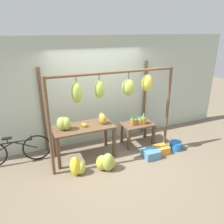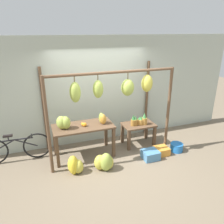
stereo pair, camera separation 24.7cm
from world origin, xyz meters
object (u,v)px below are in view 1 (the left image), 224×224
Objects in this scene: banana_pile_on_table at (64,124)px; blue_bucket at (176,146)px; papaya_pile at (102,119)px; fruit_crate_white at (151,154)px; parked_bicycle at (15,151)px; banana_pile_ground_left at (77,167)px; fruit_crate_purple at (161,150)px; pineapple_cluster at (138,120)px; banana_pile_ground_right at (106,162)px; orange_pile at (84,125)px.

blue_bucket is at bearing -12.11° from banana_pile_on_table.
fruit_crate_white is at bearing -33.44° from papaya_pile.
papaya_pile reaches higher than fruit_crate_white.
parked_bicycle is 6.00× the size of papaya_pile.
banana_pile_ground_left reaches higher than blue_bucket.
banana_pile_on_table is at bearing 165.40° from fruit_crate_purple.
pineapple_cluster is 1.50m from banana_pile_ground_right.
blue_bucket is (2.61, 0.05, -0.09)m from banana_pile_ground_left.
papaya_pile is 1.69m from fruit_crate_purple.
pineapple_cluster reaches higher than blue_bucket.
pineapple_cluster is 2.02m from banana_pile_ground_left.
blue_bucket is at bearing -38.57° from pineapple_cluster.
fruit_crate_white is at bearing -1.34° from banana_pile_ground_left.
parked_bicycle reaches higher than banana_pile_ground_right.
papaya_pile is 0.79× the size of fruit_crate_purple.
pineapple_cluster is 3.06m from parked_bicycle.
fruit_crate_white and blue_bucket have the same top height.
fruit_crate_white is at bearing 1.86° from banana_pile_ground_right.
papaya_pile is (-1.80, 0.57, 0.82)m from blue_bucket.
papaya_pile is (-1.02, -0.05, 0.23)m from pineapple_cluster.
banana_pile_ground_left is (-0.37, -0.61, -0.65)m from orange_pile.
banana_pile_ground_left is 1.27× the size of fruit_crate_purple.
fruit_crate_white is (1.17, 0.04, -0.08)m from banana_pile_ground_right.
banana_pile_on_table is 1.28m from banana_pile_ground_right.
fruit_crate_purple is (3.36, -0.91, -0.25)m from parked_bicycle.
banana_pile_ground_left is at bearing -178.99° from fruit_crate_purple.
orange_pile is 2.03m from fruit_crate_purple.
fruit_crate_purple is (0.35, 0.08, -0.01)m from fruit_crate_white.
orange_pile is 0.44× the size of fruit_crate_white.
parked_bicycle is (-3.81, 0.90, 0.24)m from blue_bucket.
blue_bucket is 2.06m from papaya_pile.
banana_pile_on_table reaches higher than orange_pile.
banana_pile_on_table reaches higher than pineapple_cluster.
fruit_crate_purple is at bearing -15.12° from parked_bicycle.
blue_bucket is (0.80, 0.09, -0.00)m from fruit_crate_white.
orange_pile is at bearing 162.29° from fruit_crate_purple.
pineapple_cluster is at bearing 20.05° from banana_pile_ground_left.
fruit_crate_purple is (2.17, 0.04, -0.10)m from banana_pile_ground_left.
banana_pile_on_table is at bearing 160.64° from fruit_crate_white.
parked_bicycle is 4.76× the size of fruit_crate_purple.
blue_bucket is 0.45m from fruit_crate_purple.
papaya_pile is at bearing 156.85° from fruit_crate_purple.
fruit_crate_white is at bearing -167.22° from fruit_crate_purple.
parked_bicycle is at bearing 166.71° from blue_bucket.
parked_bicycle is (-1.56, 0.33, -0.50)m from orange_pile.
banana_pile_ground_left is 0.83× the size of banana_pile_ground_right.
banana_pile_ground_right is 1.53m from fruit_crate_purple.
fruit_crate_white is 0.23× the size of parked_bicycle.
papaya_pile reaches higher than banana_pile_ground_left.
pineapple_cluster is at bearing 32.21° from banana_pile_ground_right.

